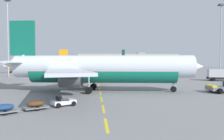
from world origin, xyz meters
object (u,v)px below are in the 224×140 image
airliner_foreground (99,69)px  airliner_far_center (116,65)px  baggage_train (36,105)px  apron_light_mast_near (8,29)px  apron_light_mast_far (221,32)px  fuel_service_truck (220,75)px  airliner_mid_left (37,65)px

airliner_foreground → airliner_far_center: (11.49, 80.95, -0.22)m
airliner_far_center → baggage_train: airliner_far_center is taller
baggage_train → apron_light_mast_near: 59.08m
airliner_far_center → apron_light_mast_near: apron_light_mast_near is taller
airliner_foreground → apron_light_mast_far: bearing=39.0°
apron_light_mast_near → apron_light_mast_far: (75.37, -2.51, -0.30)m
airliner_far_center → fuel_service_truck: size_ratio=4.43×
airliner_foreground → airliner_mid_left: airliner_foreground is taller
fuel_service_truck → apron_light_mast_near: apron_light_mast_near is taller
airliner_mid_left → fuel_service_truck: airliner_mid_left is taller
fuel_service_truck → baggage_train: fuel_service_truck is taller
airliner_mid_left → apron_light_mast_near: 31.42m
fuel_service_truck → baggage_train: (-40.11, -30.88, -1.12)m
airliner_far_center → apron_light_mast_near: (-42.05, -42.19, 12.70)m
airliner_mid_left → airliner_far_center: (40.26, 13.51, 0.01)m
airliner_foreground → apron_light_mast_near: 50.91m
baggage_train → apron_light_mast_far: apron_light_mast_far is taller
airliner_foreground → airliner_mid_left: size_ratio=1.06×
airliner_mid_left → fuel_service_truck: bearing=-38.7°
airliner_foreground → apron_light_mast_far: size_ratio=1.33×
apron_light_mast_near → apron_light_mast_far: bearing=-1.9°
airliner_foreground → apron_light_mast_near: apron_light_mast_near is taller
airliner_foreground → fuel_service_truck: size_ratio=4.71×
airliner_mid_left → baggage_train: size_ratio=4.07×
airliner_far_center → baggage_train: size_ratio=4.08×
fuel_service_truck → apron_light_mast_far: size_ratio=0.28×
airliner_foreground → fuel_service_truck: (33.14, 17.86, -2.30)m
airliner_far_center → airliner_mid_left: bearing=-161.5°
baggage_train → fuel_service_truck: bearing=37.6°
apron_light_mast_near → apron_light_mast_far: apron_light_mast_near is taller
airliner_mid_left → baggage_train: bearing=-74.8°
airliner_far_center → fuel_service_truck: 66.74m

